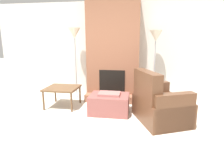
{
  "coord_description": "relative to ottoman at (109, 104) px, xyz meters",
  "views": [
    {
      "loc": [
        0.65,
        -2.13,
        1.56
      ],
      "look_at": [
        0.0,
        2.27,
        0.69
      ],
      "focal_mm": 28.0,
      "sensor_mm": 36.0,
      "label": 1
    }
  ],
  "objects": [
    {
      "name": "ottoman",
      "position": [
        0.0,
        0.0,
        0.0
      ],
      "size": [
        0.84,
        0.59,
        0.46
      ],
      "color": "#8C4C47",
      "rests_on": "ground_plane"
    },
    {
      "name": "fireplace",
      "position": [
        -0.06,
        1.03,
        1.04
      ],
      "size": [
        1.37,
        0.69,
        2.6
      ],
      "color": "#935B42",
      "rests_on": "ground_plane"
    },
    {
      "name": "floor_lamp_right",
      "position": [
        1.01,
        0.9,
        1.37
      ],
      "size": [
        0.31,
        0.31,
        1.81
      ],
      "color": "#ADADB2",
      "rests_on": "ground_plane"
    },
    {
      "name": "armchair",
      "position": [
        1.0,
        -0.25,
        0.11
      ],
      "size": [
        1.16,
        1.24,
        1.0
      ],
      "rotation": [
        0.0,
        0.0,
        1.96
      ],
      "color": "brown",
      "rests_on": "ground_plane"
    },
    {
      "name": "side_table",
      "position": [
        -1.17,
        0.22,
        0.21
      ],
      "size": [
        0.74,
        0.66,
        0.47
      ],
      "color": "brown",
      "rests_on": "ground_plane"
    },
    {
      "name": "wall_back",
      "position": [
        -0.06,
        1.29,
        1.09
      ],
      "size": [
        6.85,
        0.06,
        2.6
      ],
      "primitive_type": "cube",
      "color": "silver",
      "rests_on": "ground_plane"
    },
    {
      "name": "floor_lamp_left",
      "position": [
        -1.06,
        0.9,
        1.44
      ],
      "size": [
        0.31,
        0.31,
        1.88
      ],
      "color": "#ADADB2",
      "rests_on": "ground_plane"
    }
  ]
}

